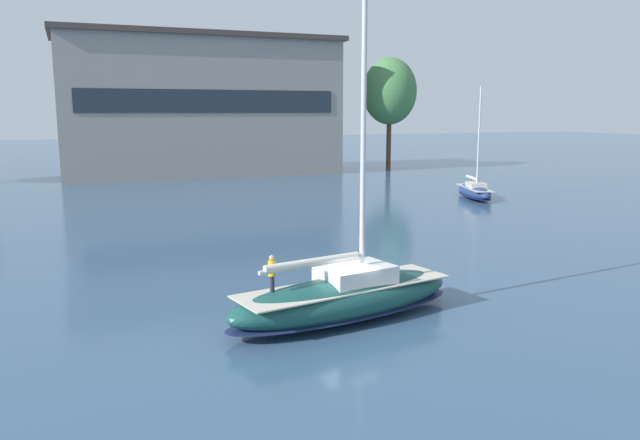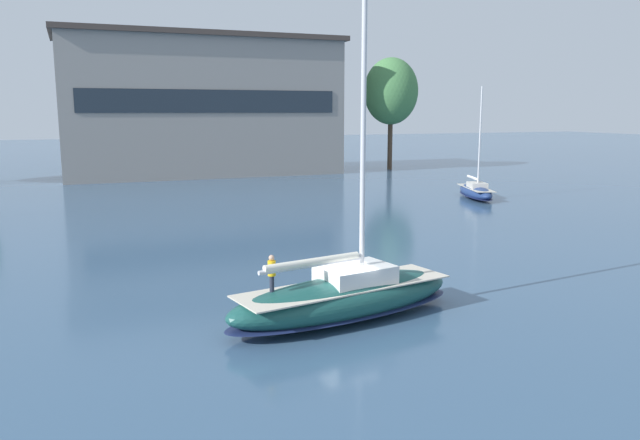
# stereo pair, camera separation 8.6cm
# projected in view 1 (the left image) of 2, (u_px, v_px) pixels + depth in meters

# --- Properties ---
(ground_plane) EXTENTS (400.00, 400.00, 0.00)m
(ground_plane) POSITION_uv_depth(u_px,v_px,m) (345.00, 319.00, 28.06)
(ground_plane) COLOR #385675
(waterfront_building) EXTENTS (40.01, 16.09, 19.84)m
(waterfront_building) POSITION_uv_depth(u_px,v_px,m) (201.00, 106.00, 90.83)
(waterfront_building) COLOR gray
(waterfront_building) RESTS_ON ground
(tree_shore_right) EXTENTS (8.49, 8.49, 17.48)m
(tree_shore_right) POSITION_uv_depth(u_px,v_px,m) (390.00, 92.00, 97.89)
(tree_shore_right) COLOR #4C3828
(tree_shore_right) RESTS_ON ground
(sailboat_main) EXTENTS (12.08, 5.44, 16.03)m
(sailboat_main) POSITION_uv_depth(u_px,v_px,m) (345.00, 296.00, 27.89)
(sailboat_main) COLOR #194C47
(sailboat_main) RESTS_ON ground
(sailboat_moored_mid_channel) EXTENTS (4.94, 8.87, 11.75)m
(sailboat_moored_mid_channel) POSITION_uv_depth(u_px,v_px,m) (475.00, 191.00, 66.56)
(sailboat_moored_mid_channel) COLOR navy
(sailboat_moored_mid_channel) RESTS_ON ground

